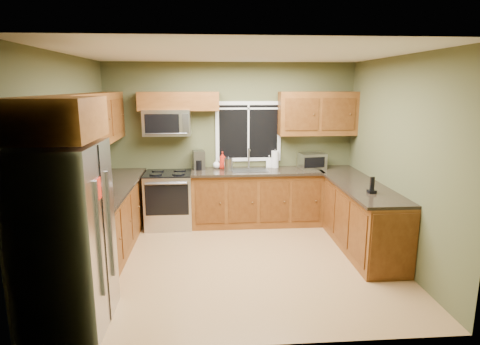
{
  "coord_description": "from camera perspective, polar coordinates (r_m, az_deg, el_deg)",
  "views": [
    {
      "loc": [
        -0.35,
        -5.01,
        2.32
      ],
      "look_at": [
        0.05,
        0.35,
        1.15
      ],
      "focal_mm": 30.0,
      "sensor_mm": 36.0,
      "label": 1
    }
  ],
  "objects": [
    {
      "name": "upper_cabinets_back_left",
      "position": [
        6.67,
        -8.7,
        9.99
      ],
      "size": [
        1.3,
        0.33,
        0.3
      ],
      "primitive_type": "cube",
      "color": "brown",
      "rests_on": "back_wall"
    },
    {
      "name": "countertop_left",
      "position": [
        5.84,
        -18.27,
        -2.23
      ],
      "size": [
        0.65,
        2.65,
        0.04
      ],
      "primitive_type": "cube",
      "color": "black",
      "rests_on": "base_cabinets_left"
    },
    {
      "name": "back_wall",
      "position": [
        6.89,
        -1.32,
        4.18
      ],
      "size": [
        4.2,
        0.0,
        4.2
      ],
      "primitive_type": "plane",
      "rotation": [
        1.57,
        0.0,
        0.0
      ],
      "color": "#4B4E2E",
      "rests_on": "ground"
    },
    {
      "name": "soap_bottle_a",
      "position": [
        6.79,
        -2.51,
        1.78
      ],
      "size": [
        0.13,
        0.13,
        0.29
      ],
      "primitive_type": "imported",
      "rotation": [
        0.0,
        0.0,
        -0.17
      ],
      "color": "red",
      "rests_on": "countertop_back"
    },
    {
      "name": "soap_bottle_c",
      "position": [
        6.82,
        -3.35,
        1.26
      ],
      "size": [
        0.16,
        0.16,
        0.16
      ],
      "primitive_type": "imported",
      "rotation": [
        0.0,
        0.0,
        -0.36
      ],
      "color": "white",
      "rests_on": "countertop_back"
    },
    {
      "name": "base_cabinets_left",
      "position": [
        5.98,
        -18.2,
        -6.6
      ],
      "size": [
        0.6,
        2.65,
        0.9
      ],
      "primitive_type": "cube",
      "color": "brown",
      "rests_on": "ground"
    },
    {
      "name": "coffee_maker",
      "position": [
        6.77,
        -5.9,
        1.7
      ],
      "size": [
        0.22,
        0.28,
        0.31
      ],
      "color": "slate",
      "rests_on": "countertop_back"
    },
    {
      "name": "left_wall",
      "position": [
        5.4,
        -23.11,
        0.93
      ],
      "size": [
        0.0,
        3.6,
        3.6
      ],
      "primitive_type": "plane",
      "rotation": [
        1.57,
        0.0,
        1.57
      ],
      "color": "#4B4E2E",
      "rests_on": "ground"
    },
    {
      "name": "paper_towel_roll",
      "position": [
        6.89,
        4.99,
        1.9
      ],
      "size": [
        0.13,
        0.13,
        0.32
      ],
      "color": "white",
      "rests_on": "countertop_back"
    },
    {
      "name": "floor",
      "position": [
        5.53,
        -0.25,
        -12.51
      ],
      "size": [
        4.2,
        4.2,
        0.0
      ],
      "primitive_type": "plane",
      "color": "#997043",
      "rests_on": "ground"
    },
    {
      "name": "toaster_oven",
      "position": [
        6.91,
        10.23,
        1.65
      ],
      "size": [
        0.46,
        0.38,
        0.26
      ],
      "color": "#B7B7BC",
      "rests_on": "countertop_back"
    },
    {
      "name": "soap_bottle_b",
      "position": [
        6.91,
        4.17,
        1.59
      ],
      "size": [
        0.11,
        0.12,
        0.21
      ],
      "primitive_type": "imported",
      "rotation": [
        0.0,
        0.0,
        -0.27
      ],
      "color": "white",
      "rests_on": "countertop_back"
    },
    {
      "name": "right_wall",
      "position": [
        5.66,
        21.45,
        1.55
      ],
      "size": [
        0.0,
        3.6,
        3.6
      ],
      "primitive_type": "plane",
      "rotation": [
        1.57,
        0.0,
        -1.57
      ],
      "color": "#4B4E2E",
      "rests_on": "ground"
    },
    {
      "name": "base_cabinets_back",
      "position": [
        6.82,
        2.34,
        -3.65
      ],
      "size": [
        2.17,
        0.6,
        0.9
      ],
      "primitive_type": "cube",
      "color": "brown",
      "rests_on": "ground"
    },
    {
      "name": "base_cabinets_peninsula",
      "position": [
        6.24,
        16.18,
        -5.66
      ],
      "size": [
        0.6,
        2.52,
        0.9
      ],
      "color": "brown",
      "rests_on": "ground"
    },
    {
      "name": "microwave",
      "position": [
        6.68,
        -10.34,
        7.01
      ],
      "size": [
        0.76,
        0.41,
        0.42
      ],
      "color": "#B7B7BC",
      "rests_on": "back_wall"
    },
    {
      "name": "window",
      "position": [
        6.87,
        1.2,
        5.86
      ],
      "size": [
        1.12,
        0.03,
        1.02
      ],
      "color": "white",
      "rests_on": "back_wall"
    },
    {
      "name": "refrigerator",
      "position": [
        4.21,
        -23.51,
        -8.5
      ],
      "size": [
        0.74,
        0.9,
        1.8
      ],
      "color": "#B7B7BC",
      "rests_on": "ground"
    },
    {
      "name": "upper_cabinets_back_right",
      "position": [
        6.9,
        10.97,
        8.23
      ],
      "size": [
        1.3,
        0.33,
        0.72
      ],
      "primitive_type": "cube",
      "color": "brown",
      "rests_on": "back_wall"
    },
    {
      "name": "upper_cabinets_left",
      "position": [
        5.73,
        -20.46,
        6.9
      ],
      "size": [
        0.33,
        2.65,
        0.72
      ],
      "primitive_type": "cube",
      "color": "brown",
      "rests_on": "left_wall"
    },
    {
      "name": "cordless_phone",
      "position": [
        5.52,
        18.25,
        -2.14
      ],
      "size": [
        0.11,
        0.11,
        0.22
      ],
      "color": "black",
      "rests_on": "countertop_peninsula"
    },
    {
      "name": "sink",
      "position": [
        6.68,
        1.41,
        0.46
      ],
      "size": [
        0.6,
        0.42,
        0.36
      ],
      "color": "slate",
      "rests_on": "countertop_back"
    },
    {
      "name": "front_wall",
      "position": [
        3.37,
        1.88,
        -4.44
      ],
      "size": [
        4.2,
        0.0,
        4.2
      ],
      "primitive_type": "plane",
      "rotation": [
        -1.57,
        0.0,
        0.0
      ],
      "color": "#4B4E2E",
      "rests_on": "ground"
    },
    {
      "name": "kettle",
      "position": [
        6.59,
        -1.66,
        1.21
      ],
      "size": [
        0.14,
        0.14,
        0.25
      ],
      "color": "#B7B7BC",
      "rests_on": "countertop_back"
    },
    {
      "name": "ceiling",
      "position": [
        5.04,
        -0.28,
        16.6
      ],
      "size": [
        4.2,
        4.2,
        0.0
      ],
      "primitive_type": "plane",
      "rotation": [
        3.14,
        0.0,
        0.0
      ],
      "color": "white",
      "rests_on": "back_wall"
    },
    {
      "name": "countertop_back",
      "position": [
        6.68,
        2.4,
        0.17
      ],
      "size": [
        2.17,
        0.65,
        0.04
      ],
      "primitive_type": "cube",
      "color": "black",
      "rests_on": "base_cabinets_back"
    },
    {
      "name": "countertop_peninsula",
      "position": [
        6.12,
        16.19,
        -1.45
      ],
      "size": [
        0.65,
        2.5,
        0.04
      ],
      "primitive_type": "cube",
      "color": "black",
      "rests_on": "base_cabinets_peninsula"
    },
    {
      "name": "range",
      "position": [
        6.78,
        -10.05,
        -3.77
      ],
      "size": [
        0.76,
        0.69,
        0.94
      ],
      "color": "#B7B7BC",
      "rests_on": "ground"
    },
    {
      "name": "upper_cabinet_over_fridge",
      "position": [
        3.97,
        -24.92,
        6.96
      ],
      "size": [
        0.72,
        0.9,
        0.38
      ],
      "primitive_type": "cube",
      "color": "brown",
      "rests_on": "left_wall"
    }
  ]
}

